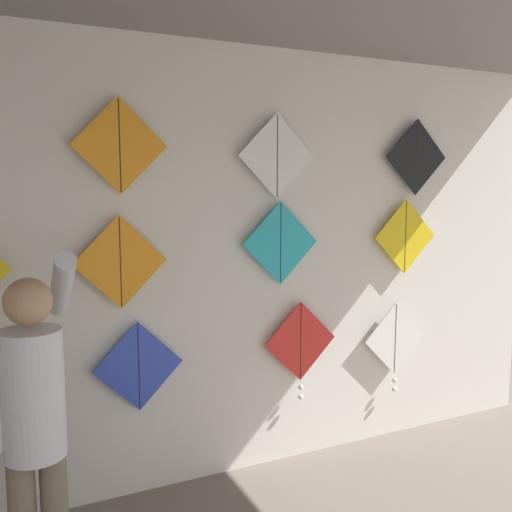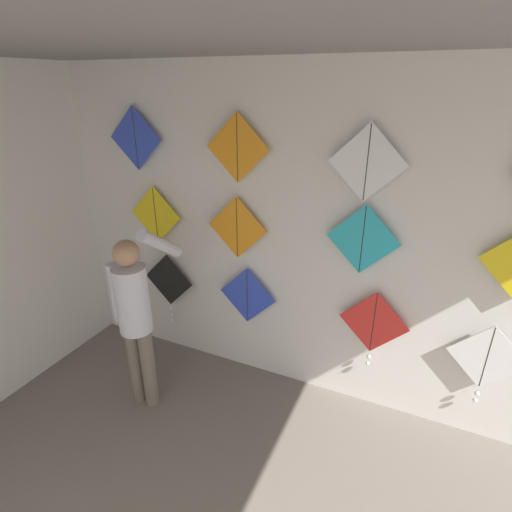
% 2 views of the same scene
% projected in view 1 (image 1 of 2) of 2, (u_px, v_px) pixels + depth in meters
% --- Properties ---
extents(back_panel, '(5.50, 0.06, 2.80)m').
position_uv_depth(back_panel, '(214.00, 267.00, 3.67)').
color(back_panel, silver).
rests_on(back_panel, ground).
extents(shopkeeper, '(0.42, 0.58, 1.64)m').
position_uv_depth(shopkeeper, '(34.00, 417.00, 2.48)').
color(shopkeeper, '#726656').
rests_on(shopkeeper, ground).
extents(kite_1, '(0.55, 0.01, 0.55)m').
position_uv_depth(kite_1, '(139.00, 366.00, 3.43)').
color(kite_1, blue).
extents(kite_2, '(0.55, 0.04, 0.69)m').
position_uv_depth(kite_2, '(300.00, 345.00, 3.92)').
color(kite_2, red).
extents(kite_3, '(0.55, 0.04, 0.69)m').
position_uv_depth(kite_3, '(395.00, 341.00, 4.28)').
color(kite_3, white).
extents(kite_5, '(0.55, 0.01, 0.55)m').
position_uv_depth(kite_5, '(120.00, 262.00, 3.31)').
color(kite_5, orange).
extents(kite_6, '(0.55, 0.01, 0.55)m').
position_uv_depth(kite_6, '(281.00, 243.00, 3.76)').
color(kite_6, '#28B2C6').
extents(kite_7, '(0.55, 0.01, 0.55)m').
position_uv_depth(kite_7, '(405.00, 237.00, 4.21)').
color(kite_7, yellow).
extents(kite_9, '(0.55, 0.01, 0.55)m').
position_uv_depth(kite_9, '(120.00, 146.00, 3.23)').
color(kite_9, orange).
extents(kite_10, '(0.55, 0.01, 0.55)m').
position_uv_depth(kite_10, '(277.00, 156.00, 3.67)').
color(kite_10, white).
extents(kite_11, '(0.55, 0.01, 0.55)m').
position_uv_depth(kite_11, '(416.00, 157.00, 4.17)').
color(kite_11, black).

